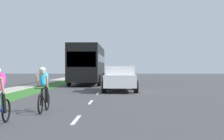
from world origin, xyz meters
TOP-DOWN VIEW (x-y plane):
  - ground_plane at (0.00, 20.00)m, footprint 120.00×120.00m
  - grass_verge at (-4.53, 20.00)m, footprint 1.80×70.00m
  - sidewalk_concrete at (-6.16, 20.00)m, footprint 1.47×70.00m
  - lane_markings_center at (0.00, 24.00)m, footprint 0.12×52.71m
  - cyclist_trailing at (-1.35, 10.40)m, footprint 0.42×1.72m
  - pickup_white at (1.33, 20.71)m, footprint 2.22×5.10m
  - bus_black at (-1.63, 30.39)m, footprint 2.78×11.60m

SIDE VIEW (x-z plane):
  - ground_plane at x=0.00m, z-range 0.00..0.00m
  - grass_verge at x=-4.53m, z-range 0.00..0.01m
  - lane_markings_center at x=0.00m, z-range 0.00..0.01m
  - sidewalk_concrete at x=-6.16m, z-range -0.05..0.06m
  - cyclist_trailing at x=-1.35m, z-range 0.02..1.60m
  - pickup_white at x=1.33m, z-range 0.01..1.65m
  - bus_black at x=-1.63m, z-range 0.24..3.72m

